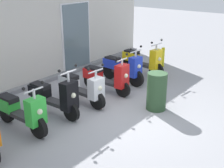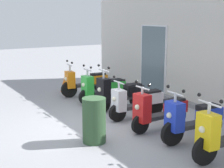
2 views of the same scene
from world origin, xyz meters
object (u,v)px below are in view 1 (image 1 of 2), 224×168
object	(u,v)px
scooter_blue	(123,68)
trash_bin	(157,91)
scooter_black	(54,96)
curb_bollard	(163,57)
scooter_white	(81,87)
scooter_red	(107,77)
scooter_green	(21,111)
scooter_yellow	(143,60)

from	to	relation	value
scooter_blue	trash_bin	world-z (taller)	scooter_blue
scooter_black	curb_bollard	size ratio (longest dim) A/B	2.28
scooter_black	curb_bollard	distance (m)	5.03
scooter_white	scooter_red	xyz separation A→B (m)	(0.97, -0.07, 0.03)
scooter_green	curb_bollard	xyz separation A→B (m)	(5.96, -0.15, -0.10)
scooter_black	scooter_yellow	xyz separation A→B (m)	(3.78, -0.06, 0.02)
scooter_green	scooter_blue	bearing A→B (deg)	0.02
scooter_red	trash_bin	bearing A→B (deg)	-93.51
scooter_green	trash_bin	distance (m)	3.22
scooter_black	scooter_white	bearing A→B (deg)	-1.59
scooter_red	scooter_yellow	xyz separation A→B (m)	(1.92, 0.03, 0.04)
trash_bin	scooter_yellow	bearing A→B (deg)	39.75
scooter_red	scooter_white	bearing A→B (deg)	175.97
curb_bollard	trash_bin	bearing A→B (deg)	-153.64
scooter_blue	scooter_yellow	bearing A→B (deg)	-5.14
scooter_green	scooter_black	distance (m)	0.93
scooter_white	scooter_yellow	world-z (taller)	scooter_yellow
scooter_green	scooter_blue	size ratio (longest dim) A/B	1.02
scooter_red	trash_bin	xyz separation A→B (m)	(-0.10, -1.65, 0.01)
scooter_red	trash_bin	distance (m)	1.65
scooter_white	scooter_red	world-z (taller)	scooter_red
scooter_yellow	scooter_green	bearing A→B (deg)	178.94
scooter_white	scooter_blue	size ratio (longest dim) A/B	1.01
scooter_white	scooter_yellow	distance (m)	2.89
scooter_red	scooter_black	bearing A→B (deg)	177.14
scooter_white	curb_bollard	xyz separation A→B (m)	(4.13, -0.10, -0.09)
scooter_black	scooter_yellow	size ratio (longest dim) A/B	0.95
scooter_yellow	curb_bollard	xyz separation A→B (m)	(1.24, -0.06, -0.16)
scooter_green	scooter_black	world-z (taller)	scooter_black
trash_bin	curb_bollard	bearing A→B (deg)	26.36
scooter_white	scooter_blue	distance (m)	1.90
scooter_green	scooter_white	world-z (taller)	scooter_green
scooter_yellow	scooter_black	bearing A→B (deg)	179.04
scooter_red	scooter_blue	distance (m)	0.94
curb_bollard	trash_bin	xyz separation A→B (m)	(-3.26, -1.62, 0.12)
scooter_black	scooter_yellow	world-z (taller)	scooter_black
scooter_green	scooter_yellow	bearing A→B (deg)	-1.06
scooter_green	scooter_red	world-z (taller)	same
scooter_blue	curb_bollard	world-z (taller)	scooter_blue
curb_bollard	trash_bin	distance (m)	3.64
scooter_white	scooter_green	bearing A→B (deg)	178.48
scooter_white	scooter_black	bearing A→B (deg)	178.41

